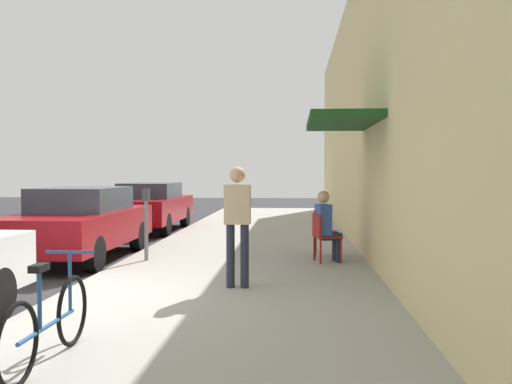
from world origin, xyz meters
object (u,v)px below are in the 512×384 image
parked_car_1 (80,222)px  cafe_chair_0 (323,234)px  parking_meter (146,219)px  bicycle_0 (48,322)px  seated_patron_0 (326,224)px  cafe_chair_1 (321,230)px  pedestrian_standing (238,217)px  parked_car_2 (150,206)px

parked_car_1 → cafe_chair_0: size_ratio=5.06×
parked_car_1 → cafe_chair_0: bearing=-8.9°
cafe_chair_0 → parking_meter: bearing=-179.7°
parked_car_1 → bicycle_0: 6.70m
seated_patron_0 → cafe_chair_1: seated_patron_0 is taller
parking_meter → seated_patron_0: parking_meter is taller
cafe_chair_0 → bicycle_0: bearing=-115.0°
pedestrian_standing → seated_patron_0: bearing=59.6°
parked_car_2 → pedestrian_standing: pedestrian_standing is taller
parked_car_1 → parking_meter: parking_meter is taller
parked_car_2 → seated_patron_0: 7.82m
seated_patron_0 → cafe_chair_1: (-0.06, 0.76, -0.19)m
parking_meter → cafe_chair_0: parking_meter is taller
bicycle_0 → seated_patron_0: 6.19m
bicycle_0 → cafe_chair_1: bearing=67.7°
parked_car_2 → seated_patron_0: (4.85, -6.14, 0.07)m
parked_car_2 → cafe_chair_1: size_ratio=5.06×
parked_car_2 → cafe_chair_0: (4.79, -6.15, -0.12)m
cafe_chair_0 → pedestrian_standing: size_ratio=0.51×
cafe_chair_0 → cafe_chair_1: same height
pedestrian_standing → bicycle_0: bearing=-111.6°
parked_car_1 → parked_car_2: 5.40m
parking_meter → parked_car_2: bearing=104.1°
parked_car_2 → cafe_chair_1: (4.79, -5.38, -0.12)m
cafe_chair_0 → seated_patron_0: size_ratio=0.67×
cafe_chair_1 → parking_meter: bearing=-166.3°
parking_meter → cafe_chair_0: (3.24, 0.01, -0.26)m
parked_car_2 → cafe_chair_1: bearing=-48.3°
parked_car_2 → cafe_chair_0: size_ratio=5.06×
cafe_chair_1 → seated_patron_0: bearing=-85.4°
parked_car_2 → cafe_chair_0: 7.80m
pedestrian_standing → parking_meter: bearing=129.8°
parking_meter → bicycle_0: 5.61m
parked_car_1 → cafe_chair_0: (4.79, -0.75, -0.12)m
cafe_chair_1 → parked_car_1: bearing=-179.7°
parked_car_1 → bicycle_0: (2.19, -6.32, -0.27)m
seated_patron_0 → cafe_chair_1: size_ratio=1.48×
parking_meter → cafe_chair_1: bearing=13.7°
parked_car_1 → seated_patron_0: 4.91m
bicycle_0 → cafe_chair_0: (2.60, 5.57, 0.14)m
parking_meter → cafe_chair_1: parking_meter is taller
cafe_chair_0 → pedestrian_standing: (-1.32, -2.33, 0.50)m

